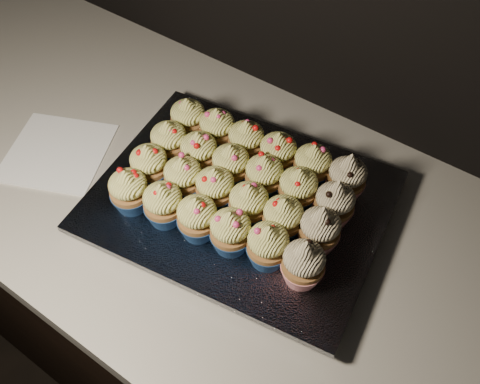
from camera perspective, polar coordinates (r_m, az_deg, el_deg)
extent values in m
cube|color=black|center=(1.35, -5.53, -10.85)|extent=(2.40, 0.60, 0.86)
cube|color=silver|center=(0.98, -7.52, 1.61)|extent=(2.44, 0.64, 0.04)
cube|color=white|center=(1.03, -18.90, 4.03)|extent=(0.23, 0.23, 0.00)
cube|color=black|center=(0.89, 0.00, -1.58)|extent=(0.47, 0.38, 0.02)
cube|color=silver|center=(0.87, 0.00, -0.90)|extent=(0.51, 0.42, 0.01)
cone|color=navy|center=(0.86, -11.50, -0.77)|extent=(0.06, 0.06, 0.03)
ellipsoid|color=#FFF980|center=(0.84, -11.91, 0.83)|extent=(0.06, 0.06, 0.04)
cone|color=#FFF980|center=(0.82, -12.17, 1.85)|extent=(0.03, 0.03, 0.02)
cone|color=navy|center=(0.84, -8.00, -2.19)|extent=(0.06, 0.06, 0.03)
ellipsoid|color=#FFF980|center=(0.81, -8.29, -0.59)|extent=(0.06, 0.06, 0.04)
cone|color=#FFF980|center=(0.79, -8.48, 0.44)|extent=(0.03, 0.03, 0.02)
cone|color=navy|center=(0.82, -4.47, -3.66)|extent=(0.06, 0.06, 0.03)
ellipsoid|color=#FFF980|center=(0.79, -4.64, -2.08)|extent=(0.06, 0.06, 0.04)
cone|color=#FFF980|center=(0.77, -4.75, -1.06)|extent=(0.03, 0.03, 0.02)
cone|color=navy|center=(0.80, -0.98, -5.12)|extent=(0.06, 0.06, 0.03)
ellipsoid|color=#FFF980|center=(0.77, -1.02, -3.56)|extent=(0.06, 0.06, 0.04)
cone|color=#FFF980|center=(0.75, -1.05, -2.55)|extent=(0.03, 0.03, 0.02)
cone|color=navy|center=(0.79, 2.93, -6.59)|extent=(0.06, 0.06, 0.03)
ellipsoid|color=#FFF980|center=(0.76, 3.04, -5.06)|extent=(0.06, 0.06, 0.04)
cone|color=#FFF980|center=(0.74, 3.12, -4.07)|extent=(0.03, 0.03, 0.02)
cone|color=red|center=(0.78, 6.61, -8.46)|extent=(0.06, 0.06, 0.03)
ellipsoid|color=beige|center=(0.75, 6.88, -6.99)|extent=(0.06, 0.06, 0.04)
cone|color=beige|center=(0.72, 7.08, -5.82)|extent=(0.03, 0.03, 0.03)
cone|color=navy|center=(0.89, -9.45, 1.88)|extent=(0.06, 0.06, 0.03)
ellipsoid|color=#FFF980|center=(0.86, -9.77, 3.52)|extent=(0.06, 0.06, 0.04)
cone|color=#FFF980|center=(0.85, -9.98, 4.56)|extent=(0.03, 0.03, 0.02)
cone|color=navy|center=(0.87, -5.94, 0.56)|extent=(0.06, 0.06, 0.03)
ellipsoid|color=#FFF980|center=(0.84, -6.15, 2.20)|extent=(0.06, 0.06, 0.04)
cone|color=#FFF980|center=(0.82, -6.29, 3.25)|extent=(0.03, 0.03, 0.02)
cone|color=navy|center=(0.85, -2.60, -0.57)|extent=(0.06, 0.06, 0.03)
ellipsoid|color=#FFF980|center=(0.82, -2.70, 1.06)|extent=(0.06, 0.06, 0.04)
cone|color=#FFF980|center=(0.80, -2.76, 2.11)|extent=(0.03, 0.03, 0.02)
cone|color=navy|center=(0.83, 0.92, -2.25)|extent=(0.06, 0.06, 0.03)
ellipsoid|color=#FFF980|center=(0.80, 0.95, -0.63)|extent=(0.06, 0.06, 0.04)
cone|color=#FFF980|center=(0.78, 0.97, 0.41)|extent=(0.03, 0.03, 0.02)
cone|color=navy|center=(0.82, 4.49, -3.72)|extent=(0.06, 0.06, 0.03)
ellipsoid|color=#FFF980|center=(0.79, 4.66, -2.14)|extent=(0.06, 0.06, 0.04)
cone|color=#FFF980|center=(0.77, 4.77, -1.12)|extent=(0.03, 0.03, 0.02)
cone|color=red|center=(0.81, 8.30, -4.93)|extent=(0.06, 0.06, 0.03)
ellipsoid|color=beige|center=(0.78, 8.61, -3.38)|extent=(0.06, 0.06, 0.04)
cone|color=beige|center=(0.76, 8.86, -2.16)|extent=(0.03, 0.03, 0.03)
cone|color=navy|center=(0.92, -7.42, 4.37)|extent=(0.06, 0.06, 0.03)
ellipsoid|color=#FFF980|center=(0.90, -7.66, 6.03)|extent=(0.06, 0.06, 0.04)
cone|color=#FFF980|center=(0.88, -7.82, 7.08)|extent=(0.03, 0.03, 0.02)
cone|color=navy|center=(0.90, -4.31, 3.25)|extent=(0.06, 0.06, 0.03)
ellipsoid|color=#FFF980|center=(0.87, -4.46, 4.91)|extent=(0.06, 0.06, 0.04)
cone|color=#FFF980|center=(0.86, -4.55, 5.97)|extent=(0.03, 0.03, 0.02)
cone|color=navy|center=(0.88, -0.97, 1.91)|extent=(0.06, 0.06, 0.03)
ellipsoid|color=#FFF980|center=(0.85, -1.01, 3.57)|extent=(0.06, 0.06, 0.04)
cone|color=#FFF980|center=(0.83, -1.03, 4.63)|extent=(0.03, 0.03, 0.02)
cone|color=navy|center=(0.87, 2.53, 0.77)|extent=(0.06, 0.06, 0.03)
ellipsoid|color=#FFF980|center=(0.84, 2.62, 2.42)|extent=(0.06, 0.06, 0.04)
cone|color=#FFF980|center=(0.82, 2.68, 3.48)|extent=(0.03, 0.03, 0.02)
cone|color=navy|center=(0.85, 6.07, -0.61)|extent=(0.06, 0.06, 0.03)
ellipsoid|color=#FFF980|center=(0.82, 6.29, 1.02)|extent=(0.06, 0.06, 0.04)
cone|color=#FFF980|center=(0.81, 6.43, 2.06)|extent=(0.03, 0.03, 0.02)
cone|color=red|center=(0.84, 9.81, -2.21)|extent=(0.06, 0.06, 0.03)
ellipsoid|color=beige|center=(0.81, 10.17, -0.62)|extent=(0.06, 0.06, 0.04)
cone|color=beige|center=(0.79, 10.45, 0.63)|extent=(0.03, 0.03, 0.03)
cone|color=navy|center=(0.96, -5.44, 6.78)|extent=(0.06, 0.06, 0.03)
ellipsoid|color=#FFF980|center=(0.93, -5.61, 8.45)|extent=(0.06, 0.06, 0.04)
cone|color=#FFF980|center=(0.92, -5.72, 9.50)|extent=(0.03, 0.03, 0.02)
cone|color=navy|center=(0.94, -2.40, 5.75)|extent=(0.06, 0.06, 0.03)
ellipsoid|color=#FFF980|center=(0.91, -2.48, 7.42)|extent=(0.06, 0.06, 0.04)
cone|color=#FFF980|center=(0.89, -2.53, 8.48)|extent=(0.03, 0.03, 0.02)
cone|color=navy|center=(0.92, 0.65, 4.46)|extent=(0.06, 0.06, 0.03)
ellipsoid|color=#FFF980|center=(0.89, 0.67, 6.14)|extent=(0.06, 0.06, 0.04)
cone|color=#FFF980|center=(0.87, 0.69, 7.20)|extent=(0.03, 0.03, 0.02)
cone|color=navy|center=(0.90, 3.98, 3.19)|extent=(0.06, 0.06, 0.03)
ellipsoid|color=#FFF980|center=(0.87, 4.11, 4.85)|extent=(0.06, 0.06, 0.04)
cone|color=#FFF980|center=(0.86, 4.20, 5.92)|extent=(0.03, 0.03, 0.02)
cone|color=navy|center=(0.89, 7.57, 1.90)|extent=(0.06, 0.06, 0.03)
ellipsoid|color=#FFF980|center=(0.86, 7.83, 3.55)|extent=(0.06, 0.06, 0.04)
cone|color=#FFF980|center=(0.84, 7.99, 4.60)|extent=(0.03, 0.03, 0.02)
cone|color=red|center=(0.88, 11.08, 0.51)|extent=(0.06, 0.06, 0.03)
ellipsoid|color=beige|center=(0.85, 11.46, 2.12)|extent=(0.06, 0.06, 0.04)
cone|color=beige|center=(0.83, 11.76, 3.39)|extent=(0.03, 0.03, 0.03)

